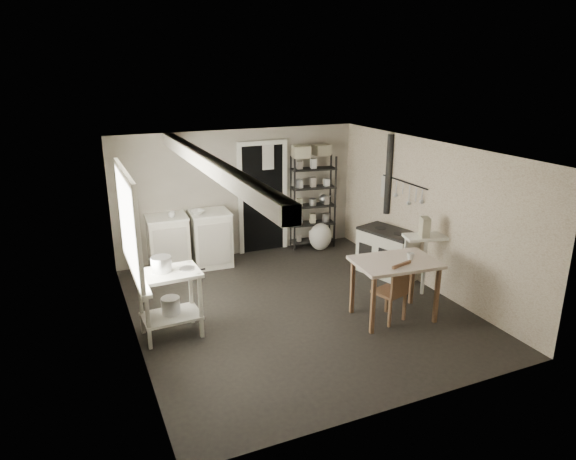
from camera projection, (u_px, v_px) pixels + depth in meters
name	position (u px, v px, depth m)	size (l,w,h in m)	color
floor	(296.00, 307.00, 7.47)	(5.00, 5.00, 0.00)	black
ceiling	(297.00, 150.00, 6.77)	(5.00, 5.00, 0.00)	white
wall_back	(239.00, 193.00, 9.30)	(4.50, 0.02, 2.30)	#A69E8D
wall_front	(405.00, 307.00, 4.94)	(4.50, 0.02, 2.30)	#A69E8D
wall_left	(129.00, 256.00, 6.26)	(0.02, 5.00, 2.30)	#A69E8D
wall_right	(428.00, 214.00, 7.98)	(0.02, 5.00, 2.30)	#A69E8D
window	(127.00, 224.00, 6.34)	(0.12, 1.76, 1.28)	white
doorway	(263.00, 199.00, 9.49)	(0.96, 0.10, 2.08)	white
ceiling_beam	(209.00, 164.00, 6.34)	(0.18, 5.00, 0.18)	white
wallpaper_panel	(427.00, 215.00, 7.98)	(0.01, 5.00, 2.30)	beige
utensil_rail	(403.00, 182.00, 8.36)	(0.06, 1.20, 0.44)	silver
prep_table	(171.00, 307.00, 6.60)	(0.78, 0.56, 0.89)	white
stockpot	(162.00, 267.00, 6.46)	(0.26, 0.26, 0.28)	silver
saucepan	(187.00, 272.00, 6.56)	(0.19, 0.19, 0.11)	silver
bucket	(171.00, 307.00, 6.63)	(0.24, 0.24, 0.26)	silver
base_cabinets	(190.00, 242.00, 8.84)	(1.47, 0.63, 0.97)	beige
mixing_bowl	(198.00, 214.00, 8.70)	(0.31, 0.31, 0.07)	white
counter_cup	(172.00, 217.00, 8.49)	(0.11, 0.11, 0.09)	white
shelf_rack	(313.00, 199.00, 9.73)	(0.84, 0.33, 1.77)	black
shelf_jar	(300.00, 178.00, 9.50)	(0.08, 0.09, 0.19)	white
storage_box_a	(301.00, 144.00, 9.26)	(0.31, 0.27, 0.21)	beige
storage_box_b	(321.00, 143.00, 9.52)	(0.30, 0.28, 0.19)	beige
stove	(388.00, 250.00, 8.53)	(0.55, 0.99, 0.78)	beige
stovepipe	(389.00, 175.00, 8.72)	(0.11, 0.11, 1.37)	black
side_ledge	(422.00, 268.00, 7.79)	(0.62, 0.33, 0.95)	white
oats_box	(424.00, 233.00, 7.56)	(0.12, 0.20, 0.29)	beige
work_table	(394.00, 292.00, 7.08)	(1.12, 0.78, 0.85)	beige
table_cup	(410.00, 262.00, 6.98)	(0.10, 0.10, 0.09)	white
chair	(389.00, 287.00, 6.99)	(0.37, 0.38, 0.89)	brown
flour_sack	(320.00, 238.00, 9.74)	(0.44, 0.37, 0.52)	beige
floor_crock	(393.00, 292.00, 7.79)	(0.12, 0.12, 0.15)	white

